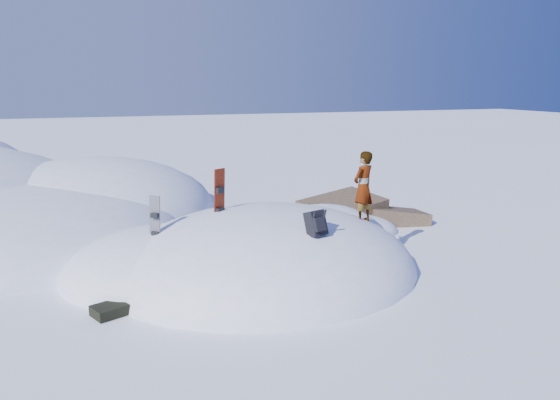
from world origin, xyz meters
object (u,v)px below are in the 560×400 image
object	(u,v)px
snowboard_dark	(155,227)
person	(363,187)
backpack	(316,223)
snowboard_red	(219,203)

from	to	relation	value
snowboard_dark	person	world-z (taller)	person
snowboard_dark	person	size ratio (longest dim) A/B	0.81
backpack	person	world-z (taller)	person
snowboard_dark	backpack	xyz separation A→B (m)	(2.93, -1.76, 0.24)
snowboard_red	person	world-z (taller)	person
backpack	person	xyz separation A→B (m)	(1.74, 1.30, 0.39)
snowboard_dark	snowboard_red	bearing A→B (deg)	50.58
backpack	person	bearing A→B (deg)	17.43
snowboard_dark	backpack	distance (m)	3.43
snowboard_dark	person	xyz separation A→B (m)	(4.68, -0.46, 0.63)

